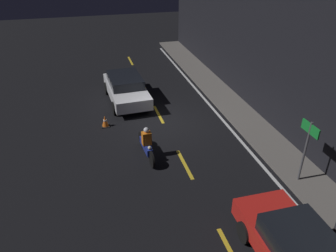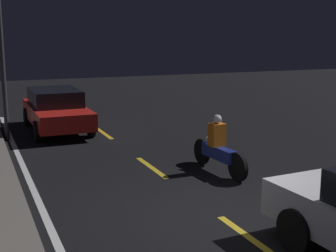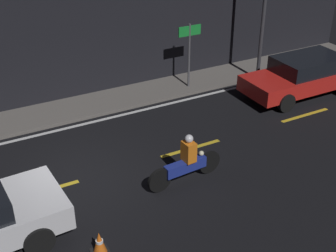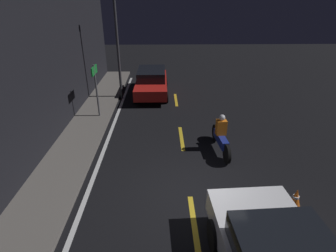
{
  "view_description": "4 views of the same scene",
  "coord_description": "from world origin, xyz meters",
  "px_view_note": "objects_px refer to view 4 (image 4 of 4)",
  "views": [
    {
      "loc": [
        13.62,
        -3.4,
        7.79
      ],
      "look_at": [
        1.85,
        -0.25,
        0.9
      ],
      "focal_mm": 35.0,
      "sensor_mm": 36.0,
      "label": 1
    },
    {
      "loc": [
        -7.06,
        4.06,
        3.3
      ],
      "look_at": [
        2.31,
        0.06,
        1.29
      ],
      "focal_mm": 50.0,
      "sensor_mm": 36.0,
      "label": 2
    },
    {
      "loc": [
        -2.74,
        -10.13,
        7.36
      ],
      "look_at": [
        2.94,
        0.4,
        0.72
      ],
      "focal_mm": 50.0,
      "sensor_mm": 36.0,
      "label": 3
    },
    {
      "loc": [
        -5.81,
        0.77,
        5.05
      ],
      "look_at": [
        2.1,
        0.58,
        1.23
      ],
      "focal_mm": 28.0,
      "sensor_mm": 36.0,
      "label": 4
    }
  ],
  "objects_px": {
    "taxi_red": "(152,81)",
    "street_lamp": "(117,39)",
    "shop_sign": "(95,81)",
    "traffic_cone_near": "(296,198)",
    "motorcycle": "(221,137)"
  },
  "relations": [
    {
      "from": "taxi_red",
      "to": "street_lamp",
      "type": "bearing_deg",
      "value": -66.57
    },
    {
      "from": "taxi_red",
      "to": "shop_sign",
      "type": "height_order",
      "value": "shop_sign"
    },
    {
      "from": "taxi_red",
      "to": "traffic_cone_near",
      "type": "distance_m",
      "value": 10.39
    },
    {
      "from": "motorcycle",
      "to": "street_lamp",
      "type": "bearing_deg",
      "value": 33.22
    },
    {
      "from": "motorcycle",
      "to": "shop_sign",
      "type": "xyz_separation_m",
      "value": [
        3.1,
        5.09,
        1.23
      ]
    },
    {
      "from": "motorcycle",
      "to": "taxi_red",
      "type": "bearing_deg",
      "value": 18.67
    },
    {
      "from": "traffic_cone_near",
      "to": "shop_sign",
      "type": "height_order",
      "value": "shop_sign"
    },
    {
      "from": "shop_sign",
      "to": "street_lamp",
      "type": "height_order",
      "value": "street_lamp"
    },
    {
      "from": "taxi_red",
      "to": "street_lamp",
      "type": "height_order",
      "value": "street_lamp"
    },
    {
      "from": "traffic_cone_near",
      "to": "motorcycle",
      "type": "bearing_deg",
      "value": 25.54
    },
    {
      "from": "taxi_red",
      "to": "shop_sign",
      "type": "xyz_separation_m",
      "value": [
        -3.46,
        2.36,
        1.04
      ]
    },
    {
      "from": "taxi_red",
      "to": "street_lamp",
      "type": "xyz_separation_m",
      "value": [
        -0.73,
        1.69,
        2.47
      ]
    },
    {
      "from": "taxi_red",
      "to": "motorcycle",
      "type": "xyz_separation_m",
      "value": [
        -6.56,
        -2.73,
        -0.19
      ]
    },
    {
      "from": "taxi_red",
      "to": "motorcycle",
      "type": "bearing_deg",
      "value": 22.64
    },
    {
      "from": "shop_sign",
      "to": "street_lamp",
      "type": "xyz_separation_m",
      "value": [
        2.73,
        -0.67,
        1.43
      ]
    }
  ]
}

